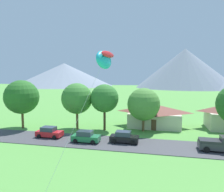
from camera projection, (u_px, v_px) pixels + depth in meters
The scene contains 13 objects.
road_strip at pixel (120, 144), 30.54m from camera, with size 160.00×6.46×0.08m, color #424247.
mountain_central_ridge at pixel (64, 75), 190.81m from camera, with size 88.59×88.59×20.66m, color gray.
mountain_east_ridge at pixel (185, 68), 164.74m from camera, with size 76.44×76.44×30.66m, color slate.
house_left_center at pixel (154, 115), 40.92m from camera, with size 10.57×7.28×4.36m.
tree_near_left at pixel (104, 98), 37.66m from camera, with size 5.13×5.13×8.43m.
tree_left_of_center at pixel (22, 97), 38.99m from camera, with size 6.34×6.34×9.13m.
tree_center at pixel (77, 99), 38.46m from camera, with size 5.71×5.71×8.60m.
tree_right_of_center at pixel (144, 104), 36.87m from camera, with size 5.79×5.79×7.80m.
parked_car_green_west_end at pixel (86, 137), 31.13m from camera, with size 4.22×2.12×1.68m.
parked_car_red_mid_east at pixel (49, 132), 33.54m from camera, with size 4.24×2.16×1.68m.
parked_car_black_east_end at pixel (124, 137), 30.86m from camera, with size 4.21×2.10×1.68m.
pickup_truck_charcoal_west_side at pixel (221, 144), 27.33m from camera, with size 5.27×2.46×1.99m.
kite_flyer_with_kite at pixel (103, 63), 17.34m from camera, with size 4.12×6.83×12.17m.
Camera 1 is at (5.19, -2.35, 10.09)m, focal length 33.35 mm.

